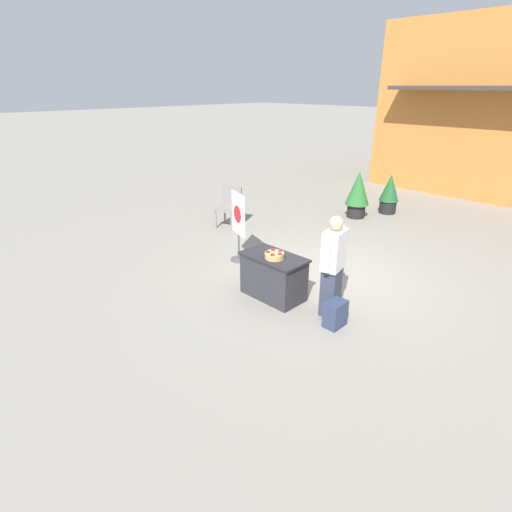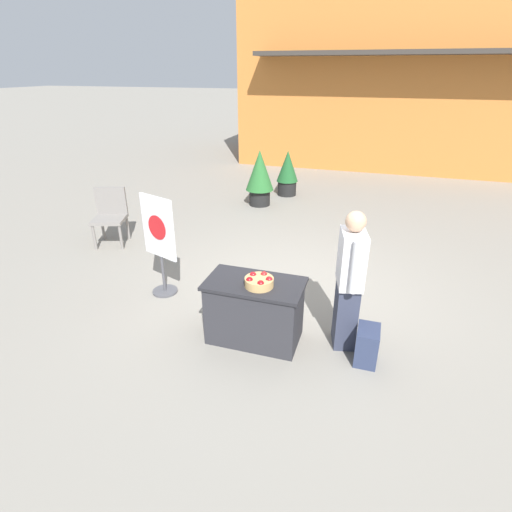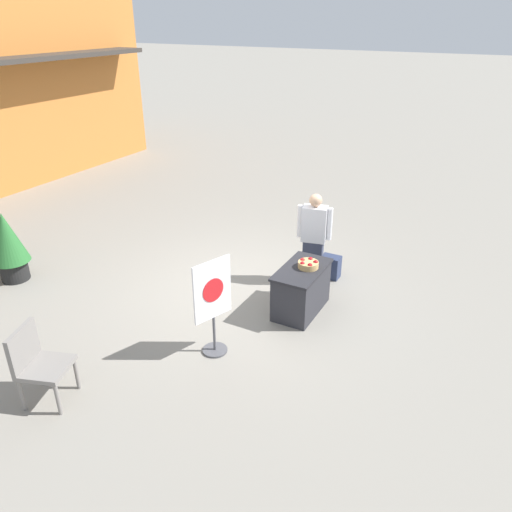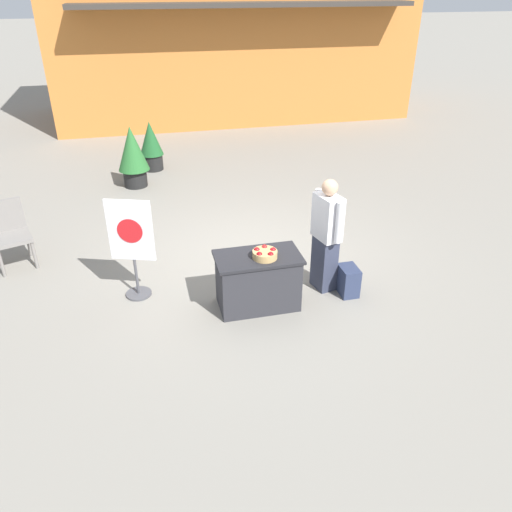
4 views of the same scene
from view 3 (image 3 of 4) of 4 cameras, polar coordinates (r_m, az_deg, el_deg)
name	(u,v)px [view 3 (image 3 of 4)]	position (r m, az deg, el deg)	size (l,w,h in m)	color
ground_plane	(236,288)	(8.85, -2.25, -3.66)	(120.00, 120.00, 0.00)	gray
display_table	(301,290)	(8.05, 5.19, -3.85)	(1.13, 0.63, 0.77)	#2D2D33
apple_basket	(308,264)	(7.88, 5.99, -0.94)	(0.32, 0.32, 0.13)	tan
person_visitor	(314,238)	(8.77, 6.62, 2.04)	(0.35, 0.60, 1.65)	#33384C
backpack	(331,267)	(9.20, 8.52, -1.23)	(0.24, 0.34, 0.42)	#2D3856
poster_board	(213,303)	(6.89, -4.95, -5.37)	(0.59, 0.36, 1.45)	#4C4C51
patio_chair	(37,361)	(6.75, -23.76, -10.91)	(0.70, 0.70, 1.02)	gray
potted_plant_near_right	(8,244)	(9.84, -26.48, 1.26)	(0.65, 0.65, 1.29)	black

